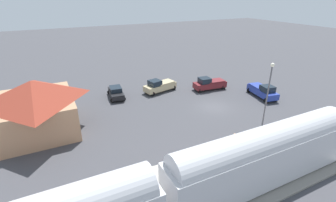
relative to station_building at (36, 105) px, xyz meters
The scene contains 11 objects.
ground_plane 22.58m from the station_building, 100.31° to the right, with size 200.00×200.00×0.00m, color #424247.
railway_track 28.59m from the station_building, 129.29° to the right, with size 4.80×70.00×0.30m.
platform 26.25m from the station_building, 122.47° to the right, with size 3.20×46.00×0.30m.
station_building is the anchor object (origin of this frame).
pedestrian_on_platform 34.38m from the station_building, 113.48° to the right, with size 0.36×0.36×1.71m.
pedestrian_waiting_far 22.05m from the station_building, 127.56° to the right, with size 0.36×0.36×1.71m.
pickup_tan 18.36m from the station_building, 74.57° to the right, with size 3.08×5.70×2.14m.
pickup_blue 31.20m from the station_building, 97.93° to the right, with size 5.66×3.19×2.14m.
sedan_black 12.20m from the station_building, 62.10° to the right, with size 4.68×2.66×1.74m.
pickup_maroon 25.54m from the station_building, 85.32° to the right, with size 2.44×5.55×2.14m.
light_pole_near_platform 26.28m from the station_building, 115.29° to the right, with size 0.44×0.44×7.90m.
Camera 1 is at (-25.38, 20.03, 14.84)m, focal length 26.48 mm.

